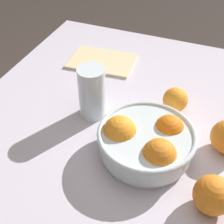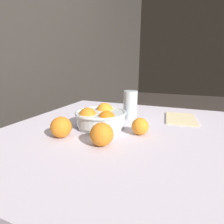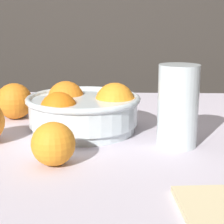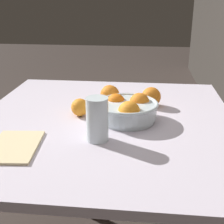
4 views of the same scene
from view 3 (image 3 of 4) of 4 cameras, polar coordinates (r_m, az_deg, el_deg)
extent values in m
cube|color=silver|center=(0.70, -5.03, -6.06)|extent=(1.06, 1.00, 0.03)
cylinder|color=silver|center=(0.78, -4.09, -2.23)|extent=(0.21, 0.21, 0.02)
cylinder|color=silver|center=(0.77, -4.13, 0.18)|extent=(0.22, 0.22, 0.05)
torus|color=silver|center=(0.76, -4.17, 2.02)|extent=(0.23, 0.23, 0.01)
sphere|color=orange|center=(0.77, 0.44, 1.45)|extent=(0.08, 0.08, 0.08)
sphere|color=orange|center=(0.82, -7.02, 1.92)|extent=(0.08, 0.08, 0.08)
sphere|color=orange|center=(0.73, -8.10, 0.18)|extent=(0.07, 0.07, 0.07)
cylinder|color=#F4A314|center=(0.68, 9.96, -0.40)|extent=(0.06, 0.06, 0.12)
cylinder|color=silver|center=(0.68, 10.02, 0.91)|extent=(0.07, 0.07, 0.15)
sphere|color=orange|center=(0.89, -14.65, 1.61)|extent=(0.08, 0.08, 0.08)
sphere|color=orange|center=(0.60, -8.93, -4.82)|extent=(0.07, 0.07, 0.07)
camera|label=1|loc=(1.31, -7.82, 29.86)|focal=50.00mm
camera|label=2|loc=(0.88, -61.62, 9.84)|focal=28.00mm
camera|label=4|loc=(1.32, 56.57, 18.53)|focal=50.00mm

